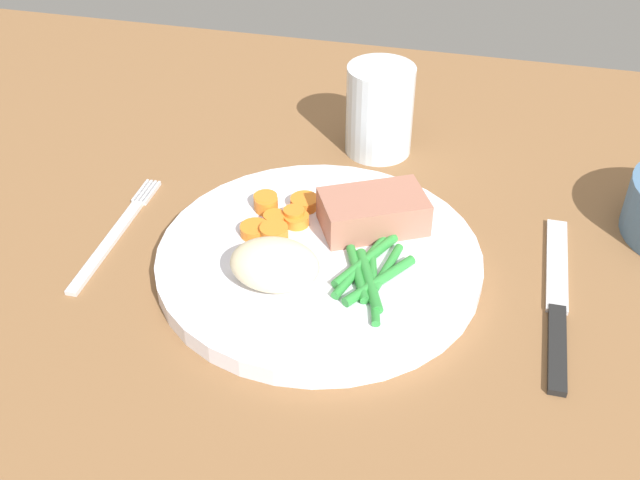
# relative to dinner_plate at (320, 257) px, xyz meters

# --- Properties ---
(dining_table) EXTENTS (1.20, 0.90, 0.02)m
(dining_table) POSITION_rel_dinner_plate_xyz_m (0.01, -0.00, -0.02)
(dining_table) COLOR brown
(dining_table) RESTS_ON ground
(dinner_plate) EXTENTS (0.27, 0.27, 0.02)m
(dinner_plate) POSITION_rel_dinner_plate_xyz_m (0.00, 0.00, 0.00)
(dinner_plate) COLOR white
(dinner_plate) RESTS_ON dining_table
(meat_portion) EXTENTS (0.10, 0.09, 0.03)m
(meat_portion) POSITION_rel_dinner_plate_xyz_m (0.04, 0.04, 0.02)
(meat_portion) COLOR #A86B56
(meat_portion) RESTS_ON dinner_plate
(mashed_potatoes) EXTENTS (0.07, 0.05, 0.04)m
(mashed_potatoes) POSITION_rel_dinner_plate_xyz_m (-0.02, -0.05, 0.03)
(mashed_potatoes) COLOR beige
(mashed_potatoes) RESTS_ON dinner_plate
(carrot_slices) EXTENTS (0.06, 0.08, 0.01)m
(carrot_slices) POSITION_rel_dinner_plate_xyz_m (-0.04, 0.03, 0.01)
(carrot_slices) COLOR orange
(carrot_slices) RESTS_ON dinner_plate
(green_beans) EXTENTS (0.06, 0.11, 0.01)m
(green_beans) POSITION_rel_dinner_plate_xyz_m (0.05, -0.02, 0.01)
(green_beans) COLOR #2D8C38
(green_beans) RESTS_ON dinner_plate
(fork) EXTENTS (0.01, 0.17, 0.00)m
(fork) POSITION_rel_dinner_plate_xyz_m (-0.18, -0.00, -0.01)
(fork) COLOR silver
(fork) RESTS_ON dining_table
(knife) EXTENTS (0.02, 0.21, 0.01)m
(knife) POSITION_rel_dinner_plate_xyz_m (0.19, -0.00, -0.01)
(knife) COLOR black
(knife) RESTS_ON dining_table
(water_glass) EXTENTS (0.07, 0.07, 0.09)m
(water_glass) POSITION_rel_dinner_plate_xyz_m (0.01, 0.19, 0.03)
(water_glass) COLOR silver
(water_glass) RESTS_ON dining_table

